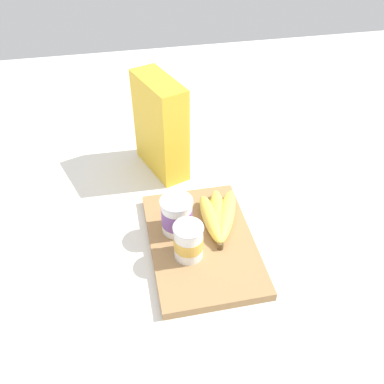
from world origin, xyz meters
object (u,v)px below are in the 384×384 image
object	(u,v)px
banana_bunch	(219,217)
yogurt_cup_back	(177,215)
cutting_board	(202,243)
yogurt_cup_front	(188,242)
cereal_box	(160,126)

from	to	relation	value
banana_bunch	yogurt_cup_back	bearing A→B (deg)	92.74
cutting_board	yogurt_cup_front	world-z (taller)	yogurt_cup_front
yogurt_cup_front	yogurt_cup_back	size ratio (longest dim) A/B	0.97
cutting_board	cereal_box	distance (m)	0.35
banana_bunch	cereal_box	bearing A→B (deg)	19.41
cutting_board	cereal_box	size ratio (longest dim) A/B	1.31
cutting_board	yogurt_cup_front	distance (m)	0.08
banana_bunch	cutting_board	bearing A→B (deg)	133.53
yogurt_cup_back	banana_bunch	xyz separation A→B (m)	(0.00, -0.10, -0.03)
yogurt_cup_front	yogurt_cup_back	world-z (taller)	yogurt_cup_back
cereal_box	yogurt_cup_front	bearing A→B (deg)	161.16
yogurt_cup_back	banana_bunch	size ratio (longest dim) A/B	0.48
cereal_box	yogurt_cup_back	world-z (taller)	cereal_box
yogurt_cup_front	banana_bunch	size ratio (longest dim) A/B	0.47
cereal_box	banana_bunch	bearing A→B (deg)	179.75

